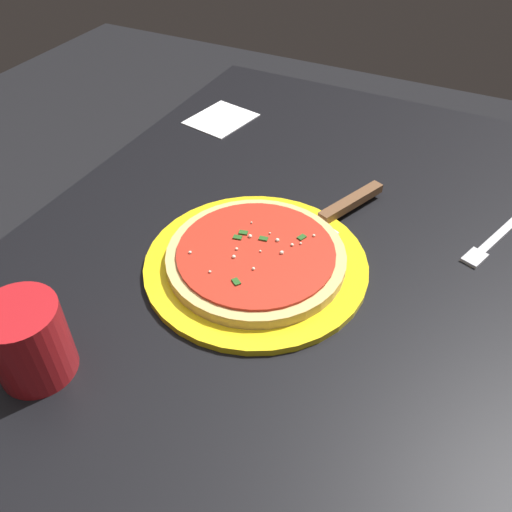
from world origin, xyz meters
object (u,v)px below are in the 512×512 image
Objects in this scene: serving_plate at (256,264)px; cup_tall_drink at (28,341)px; pizza at (256,256)px; pizza_server at (333,213)px; fork at (496,238)px; napkin_folded_right at (221,119)px.

serving_plate is 0.30m from cup_tall_drink.
cup_tall_drink reaches higher than pizza.
serving_plate is 1.39× the size of pizza_server.
pizza is at bearing -53.84° from fork.
fork is at bearing 126.16° from pizza.
pizza reaches higher than napkin_folded_right.
pizza is 0.36m from fork.
serving_plate reaches higher than napkin_folded_right.
pizza is at bearing 151.03° from cup_tall_drink.
serving_plate is 3.16× the size of cup_tall_drink.
pizza_server is 1.81× the size of napkin_folded_right.
pizza_server reaches higher than serving_plate.
pizza is at bearing -22.40° from pizza_server.
pizza_server reaches higher than napkin_folded_right.
napkin_folded_right is at bearing -104.67° from fork.
serving_plate is 0.01m from pizza.
fork is (-0.21, 0.29, -0.02)m from pizza.
serving_plate is 1.69× the size of fork.
pizza_server is at bearing -73.48° from fork.
napkin_folded_right is at bearing -144.27° from pizza.
pizza is 0.15m from pizza_server.
napkin_folded_right is (-0.21, -0.31, -0.01)m from pizza_server.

